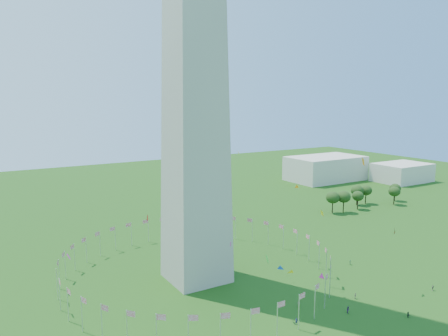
# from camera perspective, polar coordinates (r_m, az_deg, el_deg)

# --- Properties ---
(flag_ring) EXTENTS (80.24, 80.24, 9.00)m
(flag_ring) POSITION_cam_1_polar(r_m,az_deg,el_deg) (137.09, -3.61, -12.45)
(flag_ring) COLOR silver
(flag_ring) RESTS_ON ground
(gov_building_east_a) EXTENTS (50.00, 30.00, 16.00)m
(gov_building_east_a) POSITION_cam_1_polar(r_m,az_deg,el_deg) (301.88, 13.11, -0.03)
(gov_building_east_a) COLOR beige
(gov_building_east_a) RESTS_ON ground
(gov_building_east_b) EXTENTS (35.00, 25.00, 12.00)m
(gov_building_east_b) POSITION_cam_1_polar(r_m,az_deg,el_deg) (312.56, 22.23, -0.54)
(gov_building_east_b) COLOR beige
(gov_building_east_b) RESTS_ON ground
(kites_aloft) EXTENTS (122.41, 76.26, 36.99)m
(kites_aloft) POSITION_cam_1_polar(r_m,az_deg,el_deg) (115.92, 8.12, -9.53)
(kites_aloft) COLOR blue
(kites_aloft) RESTS_ON ground
(tree_line_east) EXTENTS (53.40, 15.72, 10.36)m
(tree_line_east) POSITION_cam_1_polar(r_m,az_deg,el_deg) (231.98, 17.57, -3.74)
(tree_line_east) COLOR #274A18
(tree_line_east) RESTS_ON ground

